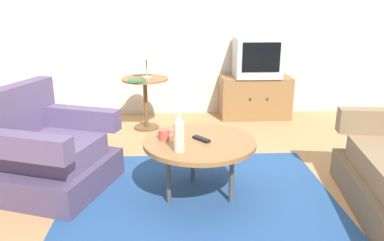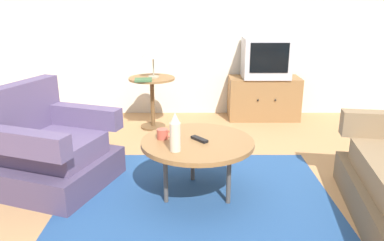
% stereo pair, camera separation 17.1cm
% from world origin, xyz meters
% --- Properties ---
extents(ground_plane, '(16.00, 16.00, 0.00)m').
position_xyz_m(ground_plane, '(0.00, 0.00, 0.00)').
color(ground_plane, '#AD7F51').
extents(back_wall, '(9.00, 0.12, 2.70)m').
position_xyz_m(back_wall, '(0.00, 2.50, 1.35)').
color(back_wall, beige).
rests_on(back_wall, ground).
extents(area_rug, '(2.13, 1.65, 0.00)m').
position_xyz_m(area_rug, '(-0.11, 0.09, 0.00)').
color(area_rug, navy).
rests_on(area_rug, ground).
extents(armchair, '(1.04, 1.08, 0.85)m').
position_xyz_m(armchair, '(-1.34, 0.28, 0.30)').
color(armchair, '#4B3E5C').
rests_on(armchair, ground).
extents(coffee_table, '(0.88, 0.88, 0.47)m').
position_xyz_m(coffee_table, '(-0.11, 0.09, 0.44)').
color(coffee_table, olive).
rests_on(coffee_table, ground).
extents(side_table, '(0.55, 0.55, 0.63)m').
position_xyz_m(side_table, '(-0.63, 1.80, 0.45)').
color(side_table, olive).
rests_on(side_table, ground).
extents(tv_stand, '(0.91, 0.44, 0.55)m').
position_xyz_m(tv_stand, '(0.79, 2.19, 0.28)').
color(tv_stand, olive).
rests_on(tv_stand, ground).
extents(television, '(0.59, 0.44, 0.50)m').
position_xyz_m(television, '(0.79, 2.18, 0.81)').
color(television, '#B7B7BC').
rests_on(television, tv_stand).
extents(table_lamp, '(0.26, 0.26, 0.38)m').
position_xyz_m(table_lamp, '(-0.61, 1.79, 0.93)').
color(table_lamp, '#9E937A').
rests_on(table_lamp, side_table).
extents(vase, '(0.08, 0.08, 0.29)m').
position_xyz_m(vase, '(-0.27, -0.13, 0.60)').
color(vase, beige).
rests_on(vase, coffee_table).
extents(mug, '(0.13, 0.09, 0.08)m').
position_xyz_m(mug, '(-0.38, 0.13, 0.51)').
color(mug, '#B74C3D').
rests_on(mug, coffee_table).
extents(tv_remote_dark, '(0.14, 0.15, 0.02)m').
position_xyz_m(tv_remote_dark, '(-0.10, 0.09, 0.48)').
color(tv_remote_dark, black).
rests_on(tv_remote_dark, coffee_table).
extents(book, '(0.21, 0.18, 0.02)m').
position_xyz_m(book, '(-0.71, 1.60, 0.64)').
color(book, '#3D663D').
rests_on(book, side_table).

